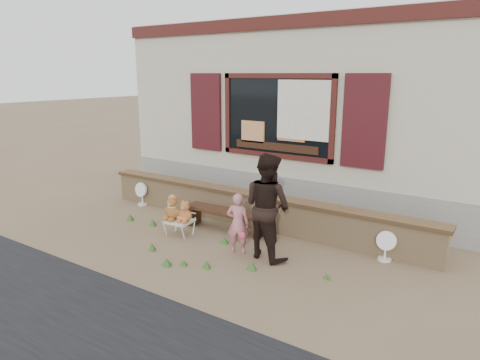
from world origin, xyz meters
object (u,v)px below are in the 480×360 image
Objects in this scene: bench at (225,215)px; child at (238,224)px; teddy_bear_right at (185,211)px; adult at (267,206)px; folding_chair at (179,222)px; teddy_bear_left at (173,207)px.

child is (0.77, -0.74, 0.21)m from bench.
teddy_bear_right is 1.71m from adult.
folding_chair is 1.37m from child.
teddy_bear_right is 1.21m from child.
teddy_bear_left is 0.28m from teddy_bear_right.
child is at bearing -47.37° from bench.
teddy_bear_left is at bearing 16.19° from adult.
teddy_bear_left is 0.44× the size of child.
child is 0.60m from adult.
folding_chair is at bearing -134.86° from bench.
adult is at bearing -4.88° from teddy_bear_right.
folding_chair is 0.49× the size of child.
child is 0.60× the size of adult.
teddy_bear_left is at bearing 180.00° from teddy_bear_right.
bench is 3.29× the size of folding_chair.
adult reaches higher than folding_chair.
folding_chair is at bearing 15.87° from adult.
teddy_bear_right is at bearing -0.00° from teddy_bear_left.
bench is 3.64× the size of teddy_bear_left.
teddy_bear_right reaches higher than bench.
adult reaches higher than teddy_bear_left.
adult is at bearing -29.53° from bench.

